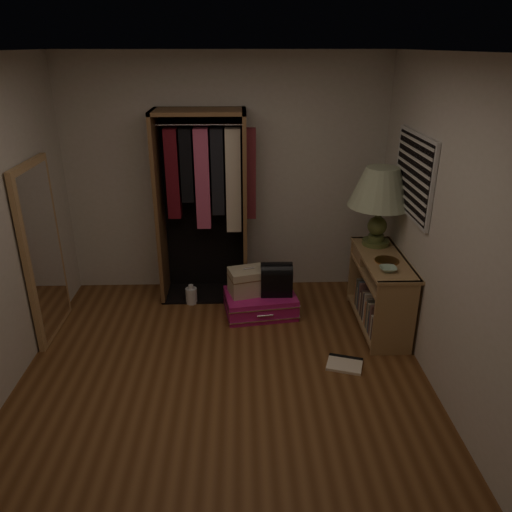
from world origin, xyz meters
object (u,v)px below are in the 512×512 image
object	(u,v)px
pink_suitcase	(260,303)
white_jug	(191,295)
table_lamp	(381,189)
floor_mirror	(43,252)
open_wardrobe	(206,191)
black_bag	(276,278)
console_bookshelf	(380,289)
train_case	(249,281)

from	to	relation	value
pink_suitcase	white_jug	bearing A→B (deg)	153.85
table_lamp	floor_mirror	bearing A→B (deg)	-174.07
open_wardrobe	black_bag	size ratio (longest dim) A/B	5.79
table_lamp	white_jug	size ratio (longest dim) A/B	3.69
black_bag	white_jug	bearing A→B (deg)	165.51
pink_suitcase	console_bookshelf	bearing A→B (deg)	-20.51
open_wardrobe	floor_mirror	distance (m)	1.72
console_bookshelf	table_lamp	size ratio (longest dim) A/B	1.38
train_case	open_wardrobe	bearing A→B (deg)	118.19
open_wardrobe	floor_mirror	world-z (taller)	open_wardrobe
open_wardrobe	train_case	distance (m)	1.06
console_bookshelf	train_case	distance (m)	1.33
pink_suitcase	table_lamp	size ratio (longest dim) A/B	1.00
train_case	pink_suitcase	bearing A→B (deg)	-26.45
pink_suitcase	black_bag	bearing A→B (deg)	-8.00
console_bookshelf	floor_mirror	xyz separation A→B (m)	(-3.24, -0.03, 0.45)
floor_mirror	white_jug	size ratio (longest dim) A/B	7.72
table_lamp	pink_suitcase	bearing A→B (deg)	-177.29
console_bookshelf	open_wardrobe	distance (m)	2.06
white_jug	floor_mirror	bearing A→B (deg)	-158.17
open_wardrobe	pink_suitcase	world-z (taller)	open_wardrobe
console_bookshelf	table_lamp	xyz separation A→B (m)	(0.00, 0.31, 0.94)
pink_suitcase	table_lamp	distance (m)	1.70
train_case	table_lamp	xyz separation A→B (m)	(1.31, 0.03, 0.97)
pink_suitcase	table_lamp	xyz separation A→B (m)	(1.18, 0.06, 1.22)
train_case	table_lamp	bearing A→B (deg)	-14.04
console_bookshelf	white_jug	xyz separation A→B (m)	(-1.93, 0.50, -0.30)
open_wardrobe	table_lamp	bearing A→B (deg)	-13.85
console_bookshelf	open_wardrobe	bearing A→B (deg)	156.95
open_wardrobe	white_jug	bearing A→B (deg)	-127.71
console_bookshelf	black_bag	distance (m)	1.05
floor_mirror	train_case	world-z (taller)	floor_mirror
train_case	black_bag	distance (m)	0.29
table_lamp	white_jug	xyz separation A→B (m)	(-1.94, 0.19, -1.24)
floor_mirror	console_bookshelf	bearing A→B (deg)	0.44
table_lamp	black_bag	bearing A→B (deg)	-176.90
train_case	floor_mirror	bearing A→B (deg)	173.48
console_bookshelf	white_jug	bearing A→B (deg)	165.54
open_wardrobe	table_lamp	distance (m)	1.80
open_wardrobe	black_bag	world-z (taller)	open_wardrobe
console_bookshelf	table_lamp	world-z (taller)	table_lamp
console_bookshelf	open_wardrobe	xyz separation A→B (m)	(-1.74, 0.74, 0.82)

